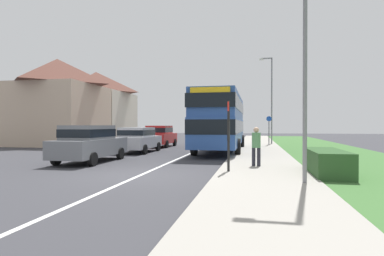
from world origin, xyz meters
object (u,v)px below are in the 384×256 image
Objects in this scene: parked_car_red at (160,135)px; street_lamp_near at (302,21)px; pedestrian_at_stop at (256,145)px; bus_stop_sign at (229,131)px; cycle_route_sign at (269,129)px; double_decker_bus at (221,119)px; parked_car_grey at (90,142)px; street_lamp_mid at (271,95)px; parked_car_silver at (138,139)px.

street_lamp_near reaches higher than parked_car_red.
pedestrian_at_stop is at bearing -57.20° from parked_car_red.
bus_stop_sign is 0.32× the size of street_lamp_near.
pedestrian_at_stop is (7.58, -11.77, 0.04)m from parked_car_red.
street_lamp_near is (0.10, -18.28, 3.24)m from cycle_route_sign.
parked_car_grey is at bearing -126.87° from double_decker_bus.
double_decker_bus is at bearing 106.78° from street_lamp_near.
street_lamp_mid is at bearing 25.52° from parked_car_red.
parked_car_grey is 0.55× the size of street_lamp_near.
street_lamp_near is at bearing -90.25° from street_lamp_mid.
pedestrian_at_stop is 0.64× the size of bus_stop_sign.
parked_car_grey reaches higher than pedestrian_at_stop.
street_lamp_mid is at bearing 82.63° from bus_stop_sign.
pedestrian_at_stop is 1.99m from bus_stop_sign.
pedestrian_at_stop is (2.24, -8.08, -1.17)m from double_decker_bus.
double_decker_bus is 4.17× the size of bus_stop_sign.
bus_stop_sign is at bearing -20.28° from parked_car_grey.
bus_stop_sign is (6.71, -2.48, 0.59)m from parked_car_grey.
parked_car_grey is 17.98m from street_lamp_mid.
double_decker_bus is 8.99m from street_lamp_mid.
parked_car_silver is (0.26, 5.56, -0.06)m from parked_car_grey.
double_decker_bus is 9.83m from bus_stop_sign.
bus_stop_sign is 18.04m from street_lamp_mid.
cycle_route_sign reaches higher than pedestrian_at_stop.
pedestrian_at_stop is (7.42, -6.40, 0.09)m from parked_car_silver.
parked_car_red is 0.53× the size of street_lamp_mid.
parked_car_red is 1.64× the size of cycle_route_sign.
bus_stop_sign reaches higher than parked_car_grey.
cycle_route_sign is at bearing 63.47° from double_decker_bus.
bus_stop_sign is (6.45, -8.04, 0.65)m from parked_car_silver.
parked_car_silver is 0.56× the size of street_lamp_mid.
street_lamp_mid is at bearing 47.76° from parked_car_silver.
parked_car_grey is 1.80× the size of cycle_route_sign.
parked_car_red is (0.09, 10.93, -0.01)m from parked_car_grey.
parked_car_red is at bearing 145.41° from double_decker_bus.
street_lamp_near is (1.23, -3.44, 3.70)m from pedestrian_at_stop.
street_lamp_mid is at bearing 59.36° from parked_car_grey.
double_decker_bus is at bearing 105.49° from pedestrian_at_stop.
parked_car_silver is 12.03m from cycle_route_sign.
bus_stop_sign is at bearing -51.24° from parked_car_silver.
double_decker_bus is 1.40× the size of street_lamp_mid.
double_decker_bus is 8.47m from pedestrian_at_stop.
double_decker_bus is 6.49× the size of pedestrian_at_stop.
street_lamp_near reaches higher than cycle_route_sign.
parked_car_grey is 1.05× the size of parked_car_silver.
pedestrian_at_stop is 0.22× the size of street_lamp_mid.
parked_car_grey is at bearing -92.63° from parked_car_silver.
parked_car_red is (-0.17, 5.37, 0.05)m from parked_car_silver.
parked_car_grey is 5.56m from parked_car_silver.
street_lamp_mid reaches higher than pedestrian_at_stop.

